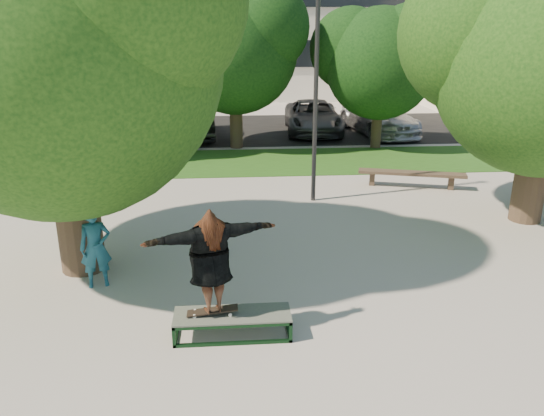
{
  "coord_description": "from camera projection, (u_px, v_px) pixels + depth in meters",
  "views": [
    {
      "loc": [
        -1.24,
        -8.85,
        4.55
      ],
      "look_at": [
        -0.49,
        0.6,
        1.31
      ],
      "focal_mm": 35.0,
      "sensor_mm": 36.0,
      "label": 1
    }
  ],
  "objects": [
    {
      "name": "bg_tree_left",
      "position": [
        77.0,
        52.0,
        18.65
      ],
      "size": [
        5.28,
        4.51,
        5.77
      ],
      "color": "#38281E",
      "rests_on": "ground"
    },
    {
      "name": "bg_tree_right",
      "position": [
        379.0,
        57.0,
        20.02
      ],
      "size": [
        5.04,
        4.31,
        5.43
      ],
      "color": "#38281E",
      "rests_on": "ground"
    },
    {
      "name": "grass_strip",
      "position": [
        294.0,
        161.0,
        18.94
      ],
      "size": [
        30.0,
        4.0,
        0.02
      ],
      "primitive_type": "cube",
      "color": "#224F16",
      "rests_on": "ground"
    },
    {
      "name": "bystander",
      "position": [
        95.0,
        247.0,
        9.61
      ],
      "size": [
        0.63,
        0.49,
        1.52
      ],
      "primitive_type": "imported",
      "rotation": [
        0.0,
        0.0,
        0.25
      ],
      "color": "#1B5367",
      "rests_on": "ground"
    },
    {
      "name": "car_grey",
      "position": [
        313.0,
        117.0,
        23.88
      ],
      "size": [
        2.69,
        5.3,
        1.43
      ],
      "primitive_type": "imported",
      "rotation": [
        0.0,
        0.0,
        -0.06
      ],
      "color": "#525156",
      "rests_on": "asphalt_strip"
    },
    {
      "name": "car_silver_a",
      "position": [
        176.0,
        122.0,
        22.12
      ],
      "size": [
        2.66,
        4.9,
        1.58
      ],
      "primitive_type": "imported",
      "rotation": [
        0.0,
        0.0,
        -0.18
      ],
      "color": "#B2B2B7",
      "rests_on": "asphalt_strip"
    },
    {
      "name": "bg_tree_mid",
      "position": [
        232.0,
        42.0,
        19.92
      ],
      "size": [
        5.76,
        4.92,
        6.24
      ],
      "color": "#38281E",
      "rests_on": "ground"
    },
    {
      "name": "ground",
      "position": [
        301.0,
        284.0,
        9.91
      ],
      "size": [
        120.0,
        120.0,
        0.0
      ],
      "primitive_type": "plane",
      "color": "#9B948E",
      "rests_on": "ground"
    },
    {
      "name": "lamppost",
      "position": [
        316.0,
        84.0,
        13.68
      ],
      "size": [
        0.25,
        0.15,
        6.11
      ],
      "color": "#2D2D30",
      "rests_on": "ground"
    },
    {
      "name": "skater_rig",
      "position": [
        210.0,
        261.0,
        7.83
      ],
      "size": [
        2.08,
        1.16,
        1.71
      ],
      "rotation": [
        0.0,
        0.0,
        3.46
      ],
      "color": "white",
      "rests_on": "grind_box"
    },
    {
      "name": "grind_box",
      "position": [
        233.0,
        324.0,
        8.2
      ],
      "size": [
        1.8,
        0.6,
        0.38
      ],
      "color": "black",
      "rests_on": "ground"
    },
    {
      "name": "car_dark",
      "position": [
        192.0,
        118.0,
        22.9
      ],
      "size": [
        2.16,
        5.04,
        1.62
      ],
      "primitive_type": "imported",
      "rotation": [
        0.0,
        0.0,
        0.09
      ],
      "color": "black",
      "rests_on": "asphalt_strip"
    },
    {
      "name": "tree_left",
      "position": [
        52.0,
        35.0,
        9.19
      ],
      "size": [
        6.96,
        5.95,
        7.12
      ],
      "color": "#38281E",
      "rests_on": "ground"
    },
    {
      "name": "asphalt_strip",
      "position": [
        257.0,
        129.0,
        25.0
      ],
      "size": [
        40.0,
        8.0,
        0.01
      ],
      "primitive_type": "cube",
      "color": "black",
      "rests_on": "ground"
    },
    {
      "name": "car_silver_b",
      "position": [
        378.0,
        116.0,
        23.79
      ],
      "size": [
        2.95,
        5.61,
        1.55
      ],
      "primitive_type": "imported",
      "rotation": [
        0.0,
        0.0,
        0.15
      ],
      "color": "silver",
      "rests_on": "asphalt_strip"
    },
    {
      "name": "bench",
      "position": [
        412.0,
        174.0,
        15.75
      ],
      "size": [
        3.12,
        1.26,
        0.48
      ],
      "rotation": [
        0.0,
        0.0,
        -0.28
      ],
      "color": "#4B3B2D",
      "rests_on": "ground"
    }
  ]
}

